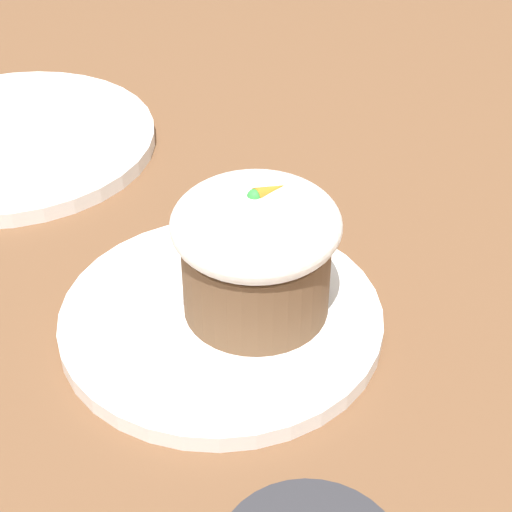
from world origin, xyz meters
The scene contains 5 objects.
ground_plane centered at (0.00, 0.00, 0.00)m, with size 4.00×4.00×0.00m, color brown.
dessert_plate centered at (0.00, 0.00, 0.01)m, with size 0.21×0.21×0.01m.
carrot_cake centered at (0.02, -0.01, 0.06)m, with size 0.10×0.10×0.09m.
spoon centered at (-0.01, 0.02, 0.02)m, with size 0.09×0.10×0.01m.
side_plate centered at (-0.02, 0.29, 0.01)m, with size 0.24×0.24×0.01m.
Camera 1 is at (-0.22, -0.35, 0.38)m, focal length 60.00 mm.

